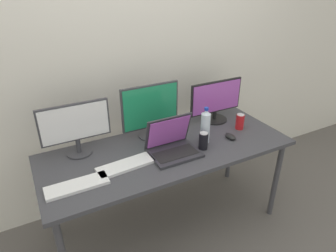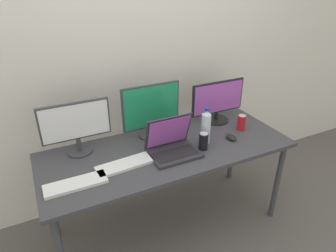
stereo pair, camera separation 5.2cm
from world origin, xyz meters
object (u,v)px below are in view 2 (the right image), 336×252
object	(u,v)px
keyboard_aux	(76,184)
mouse_by_keyboard	(231,137)
monitor_right	(218,101)
monitor_center	(151,110)
monitor_left	(76,125)
soda_can_near_keyboard	(242,123)
laptop_silver	(172,145)
soda_can_by_laptop	(203,141)
water_bottle	(206,127)
keyboard_main	(125,165)
work_desk	(168,155)

from	to	relation	value
keyboard_aux	mouse_by_keyboard	size ratio (longest dim) A/B	3.55
monitor_right	monitor_center	bearing A→B (deg)	-179.71
monitor_left	keyboard_aux	bearing A→B (deg)	-105.11
mouse_by_keyboard	soda_can_near_keyboard	world-z (taller)	soda_can_near_keyboard
laptop_silver	soda_can_by_laptop	bearing A→B (deg)	-14.10
laptop_silver	mouse_by_keyboard	size ratio (longest dim) A/B	3.28
soda_can_near_keyboard	keyboard_aux	bearing A→B (deg)	-174.18
monitor_right	soda_can_near_keyboard	distance (m)	0.27
soda_can_by_laptop	laptop_silver	bearing A→B (deg)	165.90
laptop_silver	water_bottle	bearing A→B (deg)	3.77
monitor_right	laptop_silver	distance (m)	0.65
keyboard_main	mouse_by_keyboard	world-z (taller)	mouse_by_keyboard
monitor_left	soda_can_by_laptop	world-z (taller)	monitor_left
monitor_left	soda_can_near_keyboard	xyz separation A→B (m)	(1.23, -0.23, -0.15)
work_desk	keyboard_main	size ratio (longest dim) A/B	4.76
work_desk	mouse_by_keyboard	size ratio (longest dim) A/B	17.46
monitor_left	water_bottle	distance (m)	0.91
work_desk	monitor_center	xyz separation A→B (m)	(-0.03, 0.22, 0.28)
keyboard_main	keyboard_aux	bearing A→B (deg)	-173.48
monitor_right	keyboard_main	distance (m)	0.98
keyboard_main	water_bottle	xyz separation A→B (m)	(0.64, 0.03, 0.12)
monitor_left	soda_can_near_keyboard	world-z (taller)	monitor_left
soda_can_by_laptop	soda_can_near_keyboard	bearing A→B (deg)	15.17
work_desk	monitor_left	xyz separation A→B (m)	(-0.58, 0.23, 0.27)
monitor_center	mouse_by_keyboard	world-z (taller)	monitor_center
mouse_by_keyboard	soda_can_by_laptop	bearing A→B (deg)	-173.20
monitor_left	soda_can_near_keyboard	size ratio (longest dim) A/B	3.72
monitor_right	soda_can_near_keyboard	xyz separation A→B (m)	(0.08, -0.23, -0.12)
work_desk	monitor_left	bearing A→B (deg)	158.47
work_desk	monitor_center	bearing A→B (deg)	97.65
monitor_center	keyboard_aux	xyz separation A→B (m)	(-0.65, -0.36, -0.21)
water_bottle	soda_can_by_laptop	distance (m)	0.12
mouse_by_keyboard	monitor_right	bearing A→B (deg)	77.35
monitor_left	soda_can_by_laptop	distance (m)	0.89
keyboard_main	soda_can_near_keyboard	bearing A→B (deg)	-0.18
monitor_left	soda_can_by_laptop	bearing A→B (deg)	-23.38
keyboard_main	soda_can_by_laptop	bearing A→B (deg)	-8.70
monitor_right	keyboard_aux	bearing A→B (deg)	-163.78
laptop_silver	keyboard_main	size ratio (longest dim) A/B	0.89
work_desk	laptop_silver	world-z (taller)	laptop_silver
monitor_center	keyboard_main	xyz separation A→B (m)	(-0.32, -0.30, -0.21)
mouse_by_keyboard	water_bottle	xyz separation A→B (m)	(-0.20, 0.05, 0.11)
monitor_left	water_bottle	xyz separation A→B (m)	(0.87, -0.27, -0.08)
work_desk	keyboard_aux	world-z (taller)	keyboard_aux
monitor_right	keyboard_main	size ratio (longest dim) A/B	1.27
work_desk	keyboard_main	xyz separation A→B (m)	(-0.35, -0.07, 0.07)
work_desk	water_bottle	world-z (taller)	water_bottle
monitor_left	monitor_right	distance (m)	1.15
keyboard_main	soda_can_near_keyboard	xyz separation A→B (m)	(1.00, 0.07, 0.05)
monitor_right	soda_can_near_keyboard	bearing A→B (deg)	-69.82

